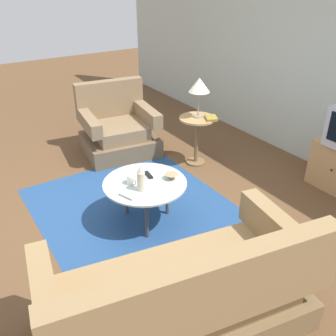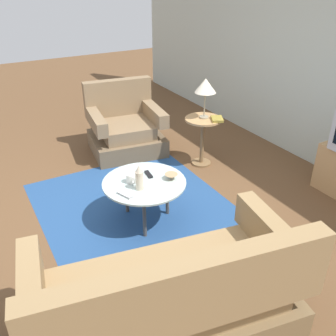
{
  "view_description": "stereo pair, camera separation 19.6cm",
  "coord_description": "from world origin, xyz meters",
  "views": [
    {
      "loc": [
        2.76,
        -1.44,
        2.29
      ],
      "look_at": [
        0.08,
        0.31,
        0.55
      ],
      "focal_mm": 39.91,
      "sensor_mm": 36.0,
      "label": 1
    },
    {
      "loc": [
        2.86,
        -1.27,
        2.29
      ],
      "look_at": [
        0.08,
        0.31,
        0.55
      ],
      "focal_mm": 39.91,
      "sensor_mm": 36.0,
      "label": 2
    }
  ],
  "objects": [
    {
      "name": "table_lamp",
      "position": [
        -0.71,
        1.27,
        1.03
      ],
      "size": [
        0.26,
        0.26,
        0.49
      ],
      "color": "#9E937A",
      "rests_on": "side_table"
    },
    {
      "name": "area_rug",
      "position": [
        0.05,
        0.06,
        0.0
      ],
      "size": [
        2.65,
        1.92,
        0.0
      ],
      "primitive_type": "cube",
      "color": "navy",
      "rests_on": "ground"
    },
    {
      "name": "tv_remote_silver",
      "position": [
        0.19,
        -0.21,
        0.47
      ],
      "size": [
        0.17,
        0.1,
        0.02
      ],
      "rotation": [
        0.0,
        0.0,
        0.35
      ],
      "color": "#B2B2B7",
      "rests_on": "coffee_table"
    },
    {
      "name": "mug",
      "position": [
        0.0,
        -0.06,
        0.5
      ],
      "size": [
        0.14,
        0.09,
        0.09
      ],
      "color": "white",
      "rests_on": "coffee_table"
    },
    {
      "name": "side_table",
      "position": [
        -0.7,
        1.25,
        0.45
      ],
      "size": [
        0.45,
        0.45,
        0.63
      ],
      "color": "tan",
      "rests_on": "ground"
    },
    {
      "name": "book",
      "position": [
        -0.56,
        1.36,
        0.65
      ],
      "size": [
        0.23,
        0.2,
        0.03
      ],
      "rotation": [
        0.0,
        0.0,
        -0.47
      ],
      "color": "olive",
      "rests_on": "side_table"
    },
    {
      "name": "tv_remote_dark",
      "position": [
        -0.04,
        0.15,
        0.47
      ],
      "size": [
        0.14,
        0.06,
        0.02
      ],
      "rotation": [
        0.0,
        0.0,
        3.03
      ],
      "color": "black",
      "rests_on": "coffee_table"
    },
    {
      "name": "back_wall",
      "position": [
        0.0,
        2.58,
        1.35
      ],
      "size": [
        9.0,
        0.12,
        2.7
      ],
      "primitive_type": "cube",
      "color": "#B2BCB2",
      "rests_on": "ground"
    },
    {
      "name": "ground_plane",
      "position": [
        0.0,
        0.0,
        0.0
      ],
      "size": [
        16.0,
        16.0,
        0.0
      ],
      "primitive_type": "plane",
      "color": "brown"
    },
    {
      "name": "couch",
      "position": [
        1.31,
        -0.38,
        0.3
      ],
      "size": [
        1.2,
        1.94,
        0.91
      ],
      "rotation": [
        0.0,
        0.0,
        1.4
      ],
      "color": "brown",
      "rests_on": "ground"
    },
    {
      "name": "coffee_table",
      "position": [
        0.05,
        0.06,
        0.42
      ],
      "size": [
        0.81,
        0.81,
        0.46
      ],
      "color": "#B2C6C1",
      "rests_on": "ground"
    },
    {
      "name": "armchair",
      "position": [
        -1.59,
        0.57,
        0.31
      ],
      "size": [
        0.96,
        1.05,
        0.92
      ],
      "rotation": [
        0.0,
        0.0,
        -1.71
      ],
      "color": "brown",
      "rests_on": "ground"
    },
    {
      "name": "vase",
      "position": [
        0.15,
        -0.04,
        0.58
      ],
      "size": [
        0.08,
        0.08,
        0.25
      ],
      "color": "beige",
      "rests_on": "coffee_table"
    },
    {
      "name": "bowl",
      "position": [
        0.13,
        0.31,
        0.48
      ],
      "size": [
        0.13,
        0.13,
        0.05
      ],
      "color": "tan",
      "rests_on": "coffee_table"
    }
  ]
}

